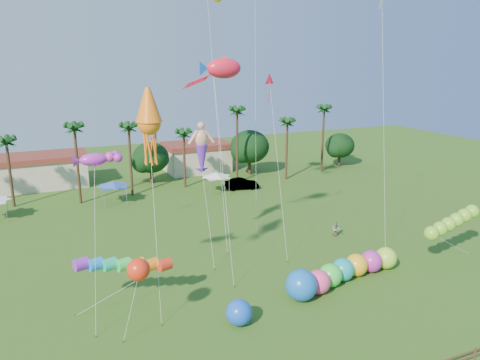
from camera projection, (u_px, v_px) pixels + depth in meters
name	position (u px, v px, depth m)	size (l,w,h in m)	color
ground	(301.00, 345.00, 31.19)	(160.00, 160.00, 0.00)	#285116
tree_line	(169.00, 156.00, 70.34)	(69.46, 8.91, 11.00)	#3A2819
buildings_row	(118.00, 166.00, 73.58)	(35.00, 7.00, 4.00)	beige
tent_row	(114.00, 185.00, 60.17)	(31.00, 4.00, 0.60)	white
car_b	(242.00, 184.00, 68.02)	(1.69, 4.83, 1.59)	#4C4C54
spectator_b	(336.00, 229.00, 49.66)	(0.87, 0.68, 1.80)	gray
caterpillar_inflatable	(340.00, 272.00, 39.34)	(12.50, 4.29, 2.54)	#FC4288
blue_ball	(239.00, 313.00, 33.33)	(1.91, 1.91, 1.91)	blue
rainbow_tube	(142.00, 269.00, 35.33)	(8.56, 1.63, 3.60)	red
green_worm	(431.00, 233.00, 42.33)	(9.31, 2.43, 3.95)	#80CF2E
orange_ball_kite	(138.00, 270.00, 30.94)	(2.32, 1.83, 5.75)	red
merman_kite	(202.00, 151.00, 43.97)	(2.07, 5.42, 12.39)	#E19C7F
fish_kite	(224.00, 68.00, 40.29)	(4.84, 6.99, 18.66)	#F91B37
squid_kite	(149.00, 123.00, 33.13)	(2.44, 4.71, 16.70)	orange
lobster_kite	(94.00, 160.00, 33.29)	(3.55, 5.31, 12.21)	#AF27C3
delta_kite_red	(270.00, 83.00, 43.70)	(1.32, 4.90, 17.17)	red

